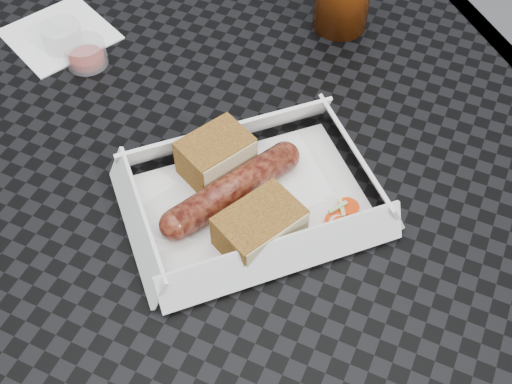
# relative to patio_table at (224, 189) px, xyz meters

# --- Properties ---
(patio_table) EXTENTS (0.80, 0.80, 0.74)m
(patio_table) POSITION_rel_patio_table_xyz_m (0.00, 0.00, 0.00)
(patio_table) COLOR black
(patio_table) RESTS_ON ground
(food_tray) EXTENTS (0.22, 0.15, 0.00)m
(food_tray) POSITION_rel_patio_table_xyz_m (0.01, -0.09, 0.08)
(food_tray) COLOR white
(food_tray) RESTS_ON patio_table
(bratwurst) EXTENTS (0.16, 0.08, 0.03)m
(bratwurst) POSITION_rel_patio_table_xyz_m (-0.01, -0.08, 0.10)
(bratwurst) COLOR maroon
(bratwurst) RESTS_ON food_tray
(bread_near) EXTENTS (0.08, 0.07, 0.04)m
(bread_near) POSITION_rel_patio_table_xyz_m (-0.02, -0.03, 0.10)
(bread_near) COLOR brown
(bread_near) RESTS_ON food_tray
(bread_far) EXTENTS (0.09, 0.07, 0.04)m
(bread_far) POSITION_rel_patio_table_xyz_m (-0.00, -0.13, 0.10)
(bread_far) COLOR brown
(bread_far) RESTS_ON food_tray
(veg_garnish) EXTENTS (0.03, 0.03, 0.00)m
(veg_garnish) POSITION_rel_patio_table_xyz_m (0.08, -0.14, 0.08)
(veg_garnish) COLOR red
(veg_garnish) RESTS_ON food_tray
(napkin) EXTENTS (0.15, 0.15, 0.00)m
(napkin) POSITION_rel_patio_table_xyz_m (-0.13, 0.26, 0.08)
(napkin) COLOR white
(napkin) RESTS_ON patio_table
(condiment_cup_sauce) EXTENTS (0.05, 0.05, 0.03)m
(condiment_cup_sauce) POSITION_rel_patio_table_xyz_m (-0.11, 0.19, 0.09)
(condiment_cup_sauce) COLOR maroon
(condiment_cup_sauce) RESTS_ON patio_table
(condiment_cup_empty) EXTENTS (0.05, 0.05, 0.03)m
(condiment_cup_empty) POSITION_rel_patio_table_xyz_m (-0.13, 0.23, 0.09)
(condiment_cup_empty) COLOR silver
(condiment_cup_empty) RESTS_ON patio_table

